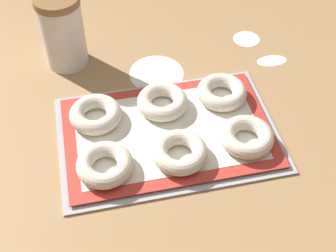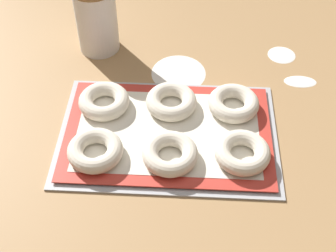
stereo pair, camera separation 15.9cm
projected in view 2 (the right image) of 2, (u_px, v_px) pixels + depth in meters
name	position (u px, v px, depth m)	size (l,w,h in m)	color
ground_plane	(165.00, 140.00, 0.90)	(2.80, 2.80, 0.00)	#A87F51
baking_tray	(168.00, 134.00, 0.90)	(0.42, 0.28, 0.01)	#B2B5BA
baking_mat	(168.00, 132.00, 0.90)	(0.40, 0.26, 0.00)	red
bagel_front_left	(95.00, 150.00, 0.85)	(0.10, 0.10, 0.03)	silver
bagel_front_center	(170.00, 154.00, 0.84)	(0.10, 0.10, 0.03)	silver
bagel_front_right	(242.00, 153.00, 0.84)	(0.10, 0.10, 0.03)	silver
bagel_back_left	(104.00, 101.00, 0.93)	(0.10, 0.10, 0.03)	silver
bagel_back_center	(171.00, 101.00, 0.93)	(0.10, 0.10, 0.03)	silver
bagel_back_right	(233.00, 103.00, 0.93)	(0.10, 0.10, 0.03)	silver
flour_canister	(96.00, 17.00, 1.03)	(0.10, 0.10, 0.17)	white
flour_patch_near	(282.00, 55.00, 1.07)	(0.06, 0.06, 0.00)	white
flour_patch_far	(300.00, 81.00, 1.01)	(0.07, 0.04, 0.00)	white
flour_patch_side	(179.00, 73.00, 1.03)	(0.12, 0.12, 0.00)	white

